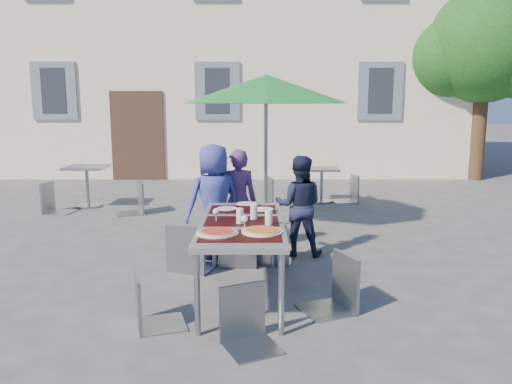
{
  "coord_description": "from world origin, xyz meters",
  "views": [
    {
      "loc": [
        0.91,
        -4.98,
        1.86
      ],
      "look_at": [
        0.93,
        0.6,
        0.88
      ],
      "focal_mm": 35.0,
      "sensor_mm": 36.0,
      "label": 1
    }
  ],
  "objects_px": {
    "chair_5": "(247,282)",
    "bg_chair_l_0": "(52,178)",
    "chair_0": "(189,218)",
    "bg_chair_r_0": "(134,179)",
    "pizza_near_right": "(262,231)",
    "cafe_table_1": "(321,180)",
    "chair_1": "(238,217)",
    "child_0": "(214,201)",
    "child_1": "(238,201)",
    "pizza_near_left": "(217,232)",
    "bg_chair_l_1": "(275,174)",
    "bg_chair_r_1": "(350,172)",
    "chair_3": "(149,268)",
    "patio_umbrella": "(266,90)",
    "cafe_table_0": "(87,179)",
    "chair_4": "(337,249)",
    "dining_table": "(242,227)",
    "child_2": "(299,206)",
    "chair_2": "(275,222)"
  },
  "relations": [
    {
      "from": "dining_table",
      "to": "bg_chair_l_0",
      "type": "relative_size",
      "value": 1.81
    },
    {
      "from": "pizza_near_right",
      "to": "chair_2",
      "type": "relative_size",
      "value": 0.41
    },
    {
      "from": "child_0",
      "to": "patio_umbrella",
      "type": "height_order",
      "value": "patio_umbrella"
    },
    {
      "from": "cafe_table_1",
      "to": "child_0",
      "type": "bearing_deg",
      "value": -116.85
    },
    {
      "from": "chair_0",
      "to": "bg_chair_r_0",
      "type": "height_order",
      "value": "chair_0"
    },
    {
      "from": "child_2",
      "to": "chair_2",
      "type": "height_order",
      "value": "child_2"
    },
    {
      "from": "chair_0",
      "to": "bg_chair_r_0",
      "type": "relative_size",
      "value": 1.02
    },
    {
      "from": "chair_0",
      "to": "bg_chair_l_1",
      "type": "height_order",
      "value": "chair_0"
    },
    {
      "from": "dining_table",
      "to": "chair_1",
      "type": "xyz_separation_m",
      "value": [
        -0.07,
        0.92,
        -0.11
      ]
    },
    {
      "from": "bg_chair_l_0",
      "to": "pizza_near_left",
      "type": "bearing_deg",
      "value": -53.84
    },
    {
      "from": "dining_table",
      "to": "child_1",
      "type": "xyz_separation_m",
      "value": [
        -0.09,
        1.51,
        -0.04
      ]
    },
    {
      "from": "child_2",
      "to": "bg_chair_r_1",
      "type": "xyz_separation_m",
      "value": [
        1.29,
        3.48,
        -0.04
      ]
    },
    {
      "from": "dining_table",
      "to": "chair_0",
      "type": "distance_m",
      "value": 0.95
    },
    {
      "from": "chair_1",
      "to": "cafe_table_0",
      "type": "xyz_separation_m",
      "value": [
        -2.87,
        3.42,
        -0.06
      ]
    },
    {
      "from": "chair_4",
      "to": "cafe_table_0",
      "type": "distance_m",
      "value": 6.03
    },
    {
      "from": "child_0",
      "to": "bg_chair_r_1",
      "type": "height_order",
      "value": "child_0"
    },
    {
      "from": "chair_0",
      "to": "child_2",
      "type": "bearing_deg",
      "value": 26.89
    },
    {
      "from": "child_0",
      "to": "bg_chair_l_1",
      "type": "distance_m",
      "value": 3.45
    },
    {
      "from": "chair_4",
      "to": "bg_chair_r_1",
      "type": "xyz_separation_m",
      "value": [
        1.1,
        5.2,
        0.02
      ]
    },
    {
      "from": "chair_2",
      "to": "bg_chair_l_0",
      "type": "distance_m",
      "value": 4.73
    },
    {
      "from": "bg_chair_r_0",
      "to": "child_1",
      "type": "bearing_deg",
      "value": -50.89
    },
    {
      "from": "child_0",
      "to": "patio_umbrella",
      "type": "relative_size",
      "value": 0.57
    },
    {
      "from": "bg_chair_l_1",
      "to": "pizza_near_left",
      "type": "bearing_deg",
      "value": -97.98
    },
    {
      "from": "chair_2",
      "to": "bg_chair_l_1",
      "type": "height_order",
      "value": "bg_chair_l_1"
    },
    {
      "from": "chair_2",
      "to": "chair_4",
      "type": "xyz_separation_m",
      "value": [
        0.51,
        -1.34,
        0.07
      ]
    },
    {
      "from": "chair_3",
      "to": "bg_chair_l_0",
      "type": "height_order",
      "value": "bg_chair_l_0"
    },
    {
      "from": "child_0",
      "to": "child_2",
      "type": "distance_m",
      "value": 1.06
    },
    {
      "from": "bg_chair_r_0",
      "to": "chair_0",
      "type": "bearing_deg",
      "value": -66.38
    },
    {
      "from": "child_0",
      "to": "bg_chair_l_0",
      "type": "height_order",
      "value": "child_0"
    },
    {
      "from": "chair_5",
      "to": "bg_chair_l_0",
      "type": "relative_size",
      "value": 0.86
    },
    {
      "from": "chair_2",
      "to": "cafe_table_1",
      "type": "height_order",
      "value": "chair_2"
    },
    {
      "from": "chair_3",
      "to": "bg_chair_r_0",
      "type": "height_order",
      "value": "bg_chair_r_0"
    },
    {
      "from": "chair_5",
      "to": "bg_chair_r_1",
      "type": "distance_m",
      "value": 6.18
    },
    {
      "from": "dining_table",
      "to": "child_2",
      "type": "height_order",
      "value": "child_2"
    },
    {
      "from": "dining_table",
      "to": "child_0",
      "type": "distance_m",
      "value": 1.33
    },
    {
      "from": "chair_0",
      "to": "chair_1",
      "type": "bearing_deg",
      "value": 19.25
    },
    {
      "from": "bg_chair_r_1",
      "to": "bg_chair_l_0",
      "type": "bearing_deg",
      "value": -169.59
    },
    {
      "from": "chair_1",
      "to": "cafe_table_1",
      "type": "distance_m",
      "value": 4.16
    },
    {
      "from": "dining_table",
      "to": "cafe_table_0",
      "type": "bearing_deg",
      "value": 124.15
    },
    {
      "from": "child_1",
      "to": "bg_chair_r_0",
      "type": "xyz_separation_m",
      "value": [
        -1.87,
        2.3,
        -0.06
      ]
    },
    {
      "from": "chair_5",
      "to": "patio_umbrella",
      "type": "height_order",
      "value": "patio_umbrella"
    },
    {
      "from": "child_0",
      "to": "chair_5",
      "type": "height_order",
      "value": "child_0"
    },
    {
      "from": "child_1",
      "to": "chair_3",
      "type": "height_order",
      "value": "child_1"
    },
    {
      "from": "pizza_near_left",
      "to": "chair_3",
      "type": "height_order",
      "value": "chair_3"
    },
    {
      "from": "child_1",
      "to": "chair_1",
      "type": "relative_size",
      "value": 1.33
    },
    {
      "from": "chair_4",
      "to": "bg_chair_r_0",
      "type": "distance_m",
      "value": 5.02
    },
    {
      "from": "cafe_table_0",
      "to": "bg_chair_r_1",
      "type": "bearing_deg",
      "value": 6.14
    },
    {
      "from": "chair_2",
      "to": "child_0",
      "type": "bearing_deg",
      "value": 159.47
    },
    {
      "from": "pizza_near_right",
      "to": "cafe_table_1",
      "type": "relative_size",
      "value": 0.54
    },
    {
      "from": "child_1",
      "to": "chair_4",
      "type": "bearing_deg",
      "value": 113.36
    }
  ]
}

